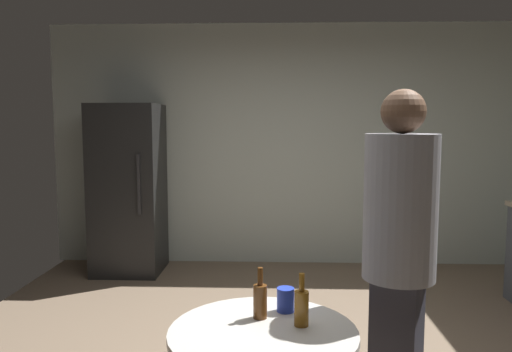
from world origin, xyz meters
The scene contains 6 objects.
wall_back centered at (0.00, 2.63, 1.35)m, with size 5.32×0.06×2.70m, color beige.
refrigerator centered at (-1.70, 2.20, 0.90)m, with size 0.70×0.68×1.80m.
beer_bottle_amber centered at (-0.02, -0.93, 0.82)m, with size 0.06×0.06×0.23m.
beer_bottle_brown centered at (-0.20, -0.85, 0.82)m, with size 0.06×0.06×0.23m.
plastic_cup_blue centered at (-0.09, -0.77, 0.79)m, with size 0.08×0.08×0.11m, color blue.
person_in_gray_shirt centered at (0.45, -0.67, 1.03)m, with size 0.47×0.47×1.75m.
Camera 1 is at (-0.14, -2.97, 1.60)m, focal length 34.57 mm.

